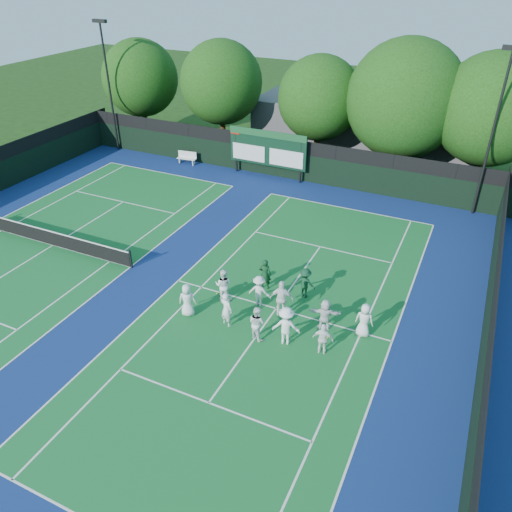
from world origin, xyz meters
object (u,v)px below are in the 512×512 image
at_px(scoreboard, 268,149).
at_px(tennis_net, 51,238).
at_px(coach_left, 265,274).
at_px(bench, 187,157).

xyz_separation_m(scoreboard, tennis_net, (-6.99, -14.59, -1.70)).
bearing_deg(coach_left, bench, -59.19).
bearing_deg(coach_left, scoreboard, -79.71).
height_order(scoreboard, coach_left, scoreboard).
bearing_deg(tennis_net, scoreboard, 64.40).
distance_m(scoreboard, bench, 7.08).
bearing_deg(tennis_net, coach_left, 5.91).
xyz_separation_m(scoreboard, coach_left, (5.82, -13.26, -1.36)).
distance_m(tennis_net, coach_left, 12.88).
bearing_deg(tennis_net, bench, 89.56).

